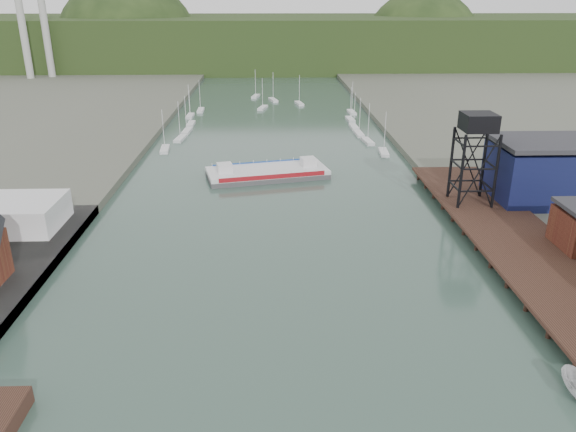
{
  "coord_description": "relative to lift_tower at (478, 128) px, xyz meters",
  "views": [
    {
      "loc": [
        -0.8,
        -36.02,
        36.75
      ],
      "look_at": [
        1.95,
        47.25,
        4.0
      ],
      "focal_mm": 35.0,
      "sensor_mm": 36.0,
      "label": 1
    }
  ],
  "objects": [
    {
      "name": "white_shed",
      "position": [
        -79.0,
        -8.0,
        -11.8
      ],
      "size": [
        18.0,
        12.0,
        4.5
      ],
      "primitive_type": "cube",
      "color": "silver",
      "rests_on": "west_quay"
    },
    {
      "name": "distant_hills",
      "position": [
        -38.98,
        243.35,
        -5.27
      ],
      "size": [
        500.0,
        120.0,
        80.0
      ],
      "color": "black",
      "rests_on": "ground"
    },
    {
      "name": "smokestacks",
      "position": [
        -141.0,
        174.5,
        14.35
      ],
      "size": [
        11.2,
        8.2,
        60.0
      ],
      "color": "#AEAFA9",
      "rests_on": "ground"
    },
    {
      "name": "chain_ferry",
      "position": [
        -36.43,
        22.77,
        -14.59
      ],
      "size": [
        27.34,
        15.71,
        3.7
      ],
      "rotation": [
        0.0,
        0.0,
        0.22
      ],
      "color": "#48484B",
      "rests_on": "ground"
    },
    {
      "name": "lift_tower",
      "position": [
        0.0,
        0.0,
        0.0
      ],
      "size": [
        6.5,
        6.5,
        16.0
      ],
      "color": "black",
      "rests_on": "east_pier"
    },
    {
      "name": "east_pier",
      "position": [
        2.0,
        -13.0,
        -13.75
      ],
      "size": [
        14.0,
        70.0,
        2.45
      ],
      "color": "black",
      "rests_on": "ground"
    },
    {
      "name": "marina_sailboats",
      "position": [
        -34.92,
        80.46,
        -15.3
      ],
      "size": [
        57.71,
        92.65,
        0.9
      ],
      "color": "silver",
      "rests_on": "ground"
    },
    {
      "name": "blue_shed",
      "position": [
        15.0,
        2.0,
        -8.59
      ],
      "size": [
        20.5,
        14.5,
        11.3
      ],
      "color": "#0C1035",
      "rests_on": "east_land"
    }
  ]
}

